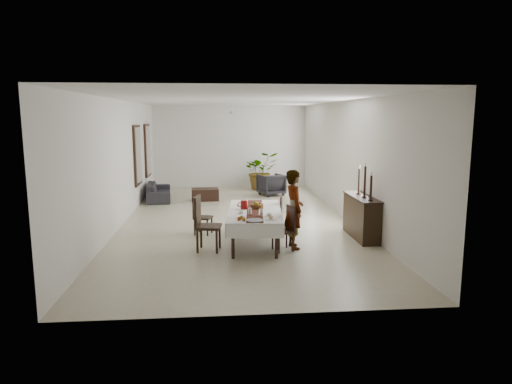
% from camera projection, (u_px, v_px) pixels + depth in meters
% --- Properties ---
extents(floor, '(6.00, 12.00, 0.00)m').
position_uv_depth(floor, '(237.00, 220.00, 12.37)').
color(floor, '#C0B899').
rests_on(floor, ground).
extents(ceiling, '(6.00, 12.00, 0.02)m').
position_uv_depth(ceiling, '(236.00, 100.00, 11.84)').
color(ceiling, white).
rests_on(ceiling, wall_back).
extents(wall_back, '(6.00, 0.02, 3.20)m').
position_uv_depth(wall_back, '(230.00, 147.00, 18.00)').
color(wall_back, white).
rests_on(wall_back, floor).
extents(wall_front, '(6.00, 0.02, 3.20)m').
position_uv_depth(wall_front, '(257.00, 204.00, 6.21)').
color(wall_front, white).
rests_on(wall_front, floor).
extents(wall_left, '(0.02, 12.00, 3.20)m').
position_uv_depth(wall_left, '(122.00, 162.00, 11.85)').
color(wall_left, white).
rests_on(wall_left, floor).
extents(wall_right, '(0.02, 12.00, 3.20)m').
position_uv_depth(wall_right, '(347.00, 160.00, 12.36)').
color(wall_right, white).
rests_on(wall_right, floor).
extents(dining_table_top, '(1.17, 2.42, 0.05)m').
position_uv_depth(dining_table_top, '(255.00, 212.00, 10.01)').
color(dining_table_top, black).
rests_on(dining_table_top, table_leg_fl).
extents(table_leg_fl, '(0.07, 0.07, 0.68)m').
position_uv_depth(table_leg_fl, '(233.00, 242.00, 8.97)').
color(table_leg_fl, black).
rests_on(table_leg_fl, floor).
extents(table_leg_fr, '(0.07, 0.07, 0.68)m').
position_uv_depth(table_leg_fr, '(277.00, 242.00, 8.97)').
color(table_leg_fr, black).
rests_on(table_leg_fr, floor).
extents(table_leg_bl, '(0.07, 0.07, 0.68)m').
position_uv_depth(table_leg_bl, '(237.00, 217.00, 11.17)').
color(table_leg_bl, black).
rests_on(table_leg_bl, floor).
extents(table_leg_br, '(0.07, 0.07, 0.68)m').
position_uv_depth(table_leg_br, '(272.00, 217.00, 11.17)').
color(table_leg_br, black).
rests_on(table_leg_br, floor).
extents(tablecloth_top, '(1.36, 2.61, 0.01)m').
position_uv_depth(tablecloth_top, '(255.00, 211.00, 10.01)').
color(tablecloth_top, white).
rests_on(tablecloth_top, dining_table_top).
extents(tablecloth_drape_left, '(0.22, 2.51, 0.29)m').
position_uv_depth(tablecloth_drape_left, '(229.00, 217.00, 10.03)').
color(tablecloth_drape_left, silver).
rests_on(tablecloth_drape_left, dining_table_top).
extents(tablecloth_drape_right, '(0.22, 2.51, 0.29)m').
position_uv_depth(tablecloth_drape_right, '(281.00, 217.00, 10.03)').
color(tablecloth_drape_right, white).
rests_on(tablecloth_drape_right, dining_table_top).
extents(tablecloth_drape_near, '(1.15, 0.11, 0.29)m').
position_uv_depth(tablecloth_drape_near, '(255.00, 231.00, 8.79)').
color(tablecloth_drape_near, white).
rests_on(tablecloth_drape_near, dining_table_top).
extents(tablecloth_drape_far, '(1.15, 0.11, 0.29)m').
position_uv_depth(tablecloth_drape_far, '(255.00, 206.00, 11.27)').
color(tablecloth_drape_far, white).
rests_on(tablecloth_drape_far, dining_table_top).
extents(table_runner, '(0.55, 2.46, 0.00)m').
position_uv_depth(table_runner, '(255.00, 210.00, 10.00)').
color(table_runner, '#5B261A').
rests_on(table_runner, tablecloth_top).
extents(red_pitcher, '(0.16, 0.16, 0.20)m').
position_uv_depth(red_pitcher, '(244.00, 205.00, 10.13)').
color(red_pitcher, maroon).
rests_on(red_pitcher, tablecloth_top).
extents(pitcher_handle, '(0.12, 0.03, 0.12)m').
position_uv_depth(pitcher_handle, '(240.00, 205.00, 10.13)').
color(pitcher_handle, maroon).
rests_on(pitcher_handle, red_pitcher).
extents(wine_glass_near, '(0.07, 0.07, 0.17)m').
position_uv_depth(wine_glass_near, '(260.00, 213.00, 9.36)').
color(wine_glass_near, white).
rests_on(wine_glass_near, tablecloth_top).
extents(wine_glass_mid, '(0.07, 0.07, 0.17)m').
position_uv_depth(wine_glass_mid, '(250.00, 212.00, 9.46)').
color(wine_glass_mid, silver).
rests_on(wine_glass_mid, tablecloth_top).
extents(teacup_right, '(0.09, 0.09, 0.06)m').
position_uv_depth(teacup_right, '(269.00, 215.00, 9.42)').
color(teacup_right, silver).
rests_on(teacup_right, saucer_right).
extents(saucer_right, '(0.15, 0.15, 0.01)m').
position_uv_depth(saucer_right, '(269.00, 216.00, 9.43)').
color(saucer_right, silver).
rests_on(saucer_right, tablecloth_top).
extents(teacup_left, '(0.09, 0.09, 0.06)m').
position_uv_depth(teacup_left, '(241.00, 212.00, 9.66)').
color(teacup_left, silver).
rests_on(teacup_left, saucer_left).
extents(saucer_left, '(0.15, 0.15, 0.01)m').
position_uv_depth(saucer_left, '(241.00, 213.00, 9.67)').
color(saucer_left, white).
rests_on(saucer_left, tablecloth_top).
extents(plate_near_right, '(0.23, 0.23, 0.01)m').
position_uv_depth(plate_near_right, '(271.00, 219.00, 9.14)').
color(plate_near_right, silver).
rests_on(plate_near_right, tablecloth_top).
extents(bread_near_right, '(0.09, 0.09, 0.09)m').
position_uv_depth(bread_near_right, '(271.00, 218.00, 9.13)').
color(bread_near_right, tan).
rests_on(bread_near_right, plate_near_right).
extents(plate_near_left, '(0.23, 0.23, 0.01)m').
position_uv_depth(plate_near_left, '(240.00, 217.00, 9.28)').
color(plate_near_left, white).
rests_on(plate_near_left, tablecloth_top).
extents(plate_far_left, '(0.23, 0.23, 0.01)m').
position_uv_depth(plate_far_left, '(241.00, 205.00, 10.53)').
color(plate_far_left, silver).
rests_on(plate_far_left, tablecloth_top).
extents(serving_tray, '(0.35, 0.35, 0.02)m').
position_uv_depth(serving_tray, '(255.00, 220.00, 8.99)').
color(serving_tray, '#444449').
rests_on(serving_tray, tablecloth_top).
extents(jam_jar_a, '(0.06, 0.06, 0.07)m').
position_uv_depth(jam_jar_a, '(244.00, 219.00, 8.96)').
color(jam_jar_a, '#845813').
rests_on(jam_jar_a, tablecloth_top).
extents(jam_jar_b, '(0.06, 0.06, 0.07)m').
position_uv_depth(jam_jar_b, '(239.00, 219.00, 9.02)').
color(jam_jar_b, '#933A15').
rests_on(jam_jar_b, tablecloth_top).
extents(jam_jar_c, '(0.06, 0.06, 0.07)m').
position_uv_depth(jam_jar_c, '(242.00, 218.00, 9.11)').
color(jam_jar_c, '#885C13').
rests_on(jam_jar_c, tablecloth_top).
extents(fruit_basket, '(0.29, 0.29, 0.10)m').
position_uv_depth(fruit_basket, '(257.00, 206.00, 10.24)').
color(fruit_basket, brown).
rests_on(fruit_basket, tablecloth_top).
extents(fruit_red, '(0.09, 0.09, 0.09)m').
position_uv_depth(fruit_red, '(258.00, 203.00, 10.24)').
color(fruit_red, maroon).
rests_on(fruit_red, fruit_basket).
extents(fruit_green, '(0.08, 0.08, 0.08)m').
position_uv_depth(fruit_green, '(255.00, 203.00, 10.25)').
color(fruit_green, '#567523').
rests_on(fruit_green, fruit_basket).
extents(fruit_yellow, '(0.08, 0.08, 0.08)m').
position_uv_depth(fruit_yellow, '(257.00, 203.00, 10.18)').
color(fruit_yellow, gold).
rests_on(fruit_yellow, fruit_basket).
extents(chair_right_near_seat, '(0.49, 0.49, 0.05)m').
position_uv_depth(chair_right_near_seat, '(283.00, 231.00, 9.50)').
color(chair_right_near_seat, black).
rests_on(chair_right_near_seat, chair_right_near_leg_fl).
extents(chair_right_near_leg_fl, '(0.05, 0.05, 0.39)m').
position_uv_depth(chair_right_near_leg_fl, '(293.00, 243.00, 9.45)').
color(chair_right_near_leg_fl, black).
rests_on(chair_right_near_leg_fl, floor).
extents(chair_right_near_leg_fr, '(0.05, 0.05, 0.39)m').
position_uv_depth(chair_right_near_leg_fr, '(287.00, 239.00, 9.74)').
color(chair_right_near_leg_fr, black).
rests_on(chair_right_near_leg_fr, floor).
extents(chair_right_near_leg_bl, '(0.05, 0.05, 0.39)m').
position_uv_depth(chair_right_near_leg_bl, '(279.00, 244.00, 9.33)').
color(chair_right_near_leg_bl, black).
rests_on(chair_right_near_leg_bl, floor).
extents(chair_right_near_leg_br, '(0.05, 0.05, 0.39)m').
position_uv_depth(chair_right_near_leg_br, '(273.00, 240.00, 9.63)').
color(chair_right_near_leg_br, black).
rests_on(chair_right_near_leg_br, floor).
extents(chair_right_near_back, '(0.15, 0.39, 0.51)m').
position_uv_depth(chair_right_near_back, '(291.00, 218.00, 9.52)').
color(chair_right_near_back, black).
rests_on(chair_right_near_back, chair_right_near_seat).
extents(chair_right_far_seat, '(0.47, 0.47, 0.04)m').
position_uv_depth(chair_right_far_seat, '(274.00, 217.00, 10.84)').
color(chair_right_far_seat, black).
rests_on(chair_right_far_seat, chair_right_far_leg_fl).
extents(chair_right_far_leg_fl, '(0.05, 0.05, 0.39)m').
position_uv_depth(chair_right_far_leg_fl, '(280.00, 228.00, 10.70)').
color(chair_right_far_leg_fl, black).
rests_on(chair_right_far_leg_fl, floor).
extents(chair_right_far_leg_fr, '(0.05, 0.05, 0.39)m').
position_uv_depth(chair_right_far_leg_fr, '(281.00, 225.00, 11.01)').
color(chair_right_far_leg_fr, black).
rests_on(chair_right_far_leg_fr, floor).
extents(chair_right_far_leg_bl, '(0.05, 0.05, 0.39)m').
position_uv_depth(chair_right_far_leg_bl, '(266.00, 228.00, 10.73)').
color(chair_right_far_leg_bl, black).
rests_on(chair_right_far_leg_bl, floor).
extents(chair_right_far_leg_br, '(0.05, 0.05, 0.39)m').
position_uv_depth(chair_right_far_leg_br, '(267.00, 224.00, 11.05)').
color(chair_right_far_leg_br, black).
rests_on(chair_right_far_leg_br, floor).
extents(chair_right_far_back, '(0.12, 0.39, 0.50)m').
position_uv_depth(chair_right_far_back, '(281.00, 206.00, 10.77)').
color(chair_right_far_back, black).
rests_on(chair_right_far_back, chair_right_far_seat).
extents(chair_left_near_seat, '(0.56, 0.56, 0.06)m').
position_uv_depth(chair_left_near_seat, '(209.00, 227.00, 9.48)').
color(chair_left_near_seat, black).
rests_on(chair_left_near_seat, chair_left_near_leg_fl).
extents(chair_left_near_leg_fl, '(0.06, 0.06, 0.48)m').
position_uv_depth(chair_left_near_leg_fl, '(201.00, 237.00, 9.74)').
color(chair_left_near_leg_fl, black).
rests_on(chair_left_near_leg_fl, floor).
extents(chair_left_near_leg_fr, '(0.06, 0.06, 0.48)m').
position_uv_depth(chair_left_near_leg_fr, '(197.00, 242.00, 9.35)').
color(chair_left_near_leg_fr, black).
rests_on(chair_left_near_leg_fr, floor).
extents(chair_left_near_leg_bl, '(0.06, 0.06, 0.48)m').
position_uv_depth(chair_left_near_leg_bl, '(220.00, 237.00, 9.71)').
color(chair_left_near_leg_bl, black).
rests_on(chair_left_near_leg_bl, floor).
extents(chair_left_near_leg_br, '(0.06, 0.06, 0.48)m').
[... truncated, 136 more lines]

